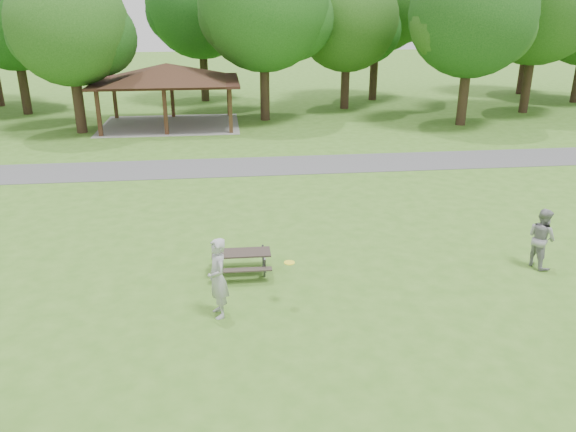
{
  "coord_description": "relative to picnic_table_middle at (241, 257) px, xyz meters",
  "views": [
    {
      "loc": [
        -0.82,
        -11.3,
        7.19
      ],
      "look_at": [
        1.0,
        4.0,
        1.3
      ],
      "focal_mm": 35.0,
      "sensor_mm": 36.0,
      "label": 1
    }
  ],
  "objects": [
    {
      "name": "tree_row_g",
      "position": [
        14.53,
        19.06,
        5.81
      ],
      "size": [
        7.77,
        7.4,
        10.25
      ],
      "color": "black",
      "rests_on": "ground"
    },
    {
      "name": "ground",
      "position": [
        0.44,
        -2.96,
        -0.52
      ],
      "size": [
        160.0,
        160.0,
        0.0
      ],
      "primitive_type": "plane",
      "color": "#3F7020",
      "rests_on": "ground"
    },
    {
      "name": "asphalt_path",
      "position": [
        0.44,
        11.04,
        -0.51
      ],
      "size": [
        120.0,
        3.2,
        0.02
      ],
      "primitive_type": "cube",
      "color": "#4C4C4E",
      "rests_on": "ground"
    },
    {
      "name": "tree_row_d",
      "position": [
        -8.48,
        19.56,
        5.25
      ],
      "size": [
        6.93,
        6.6,
        9.27
      ],
      "color": "black",
      "rests_on": "ground"
    },
    {
      "name": "tree_row_e",
      "position": [
        2.53,
        22.06,
        6.26
      ],
      "size": [
        8.4,
        8.0,
        11.02
      ],
      "color": "black",
      "rests_on": "ground"
    },
    {
      "name": "tree_row_h",
      "position": [
        20.54,
        22.56,
        6.51
      ],
      "size": [
        8.61,
        8.2,
        11.37
      ],
      "color": "black",
      "rests_on": "ground"
    },
    {
      "name": "tree_deep_b",
      "position": [
        -1.47,
        30.06,
        6.37
      ],
      "size": [
        8.4,
        8.0,
        11.13
      ],
      "color": "black",
      "rests_on": "ground"
    },
    {
      "name": "frisbee_catcher",
      "position": [
        8.56,
        -0.48,
        0.36
      ],
      "size": [
        0.86,
        1.0,
        1.77
      ],
      "primitive_type": "imported",
      "rotation": [
        0.0,
        0.0,
        1.82
      ],
      "color": "gray",
      "rests_on": "ground"
    },
    {
      "name": "tree_row_c",
      "position": [
        -13.47,
        26.06,
        6.02
      ],
      "size": [
        8.19,
        7.8,
        10.67
      ],
      "color": "black",
      "rests_on": "ground"
    },
    {
      "name": "tree_deep_d",
      "position": [
        24.53,
        30.56,
        6.51
      ],
      "size": [
        8.4,
        8.0,
        11.27
      ],
      "color": "black",
      "rests_on": "ground"
    },
    {
      "name": "picnic_table_middle",
      "position": [
        0.0,
        0.0,
        0.0
      ],
      "size": [
        1.64,
        1.34,
        0.71
      ],
      "color": "#2C2420",
      "rests_on": "ground"
    },
    {
      "name": "frisbee_in_flight",
      "position": [
        1.13,
        -1.83,
        0.65
      ],
      "size": [
        0.28,
        0.28,
        0.02
      ],
      "color": "yellow",
      "rests_on": "ground"
    },
    {
      "name": "pavilion",
      "position": [
        -3.56,
        21.04,
        2.54
      ],
      "size": [
        8.6,
        7.01,
        3.76
      ],
      "color": "#382014",
      "rests_on": "ground"
    },
    {
      "name": "tree_row_f",
      "position": [
        8.52,
        25.56,
        5.32
      ],
      "size": [
        7.35,
        7.0,
        9.55
      ],
      "color": "black",
      "rests_on": "ground"
    },
    {
      "name": "frisbee_thrower",
      "position": [
        -0.64,
        -2.15,
        0.49
      ],
      "size": [
        0.66,
        0.84,
        2.02
      ],
      "primitive_type": "imported",
      "rotation": [
        0.0,
        0.0,
        -1.31
      ],
      "color": "#A6A6A8",
      "rests_on": "ground"
    }
  ]
}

